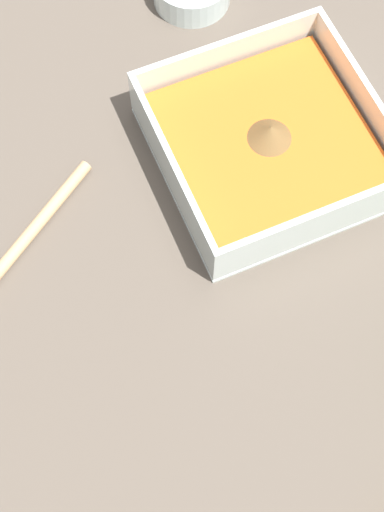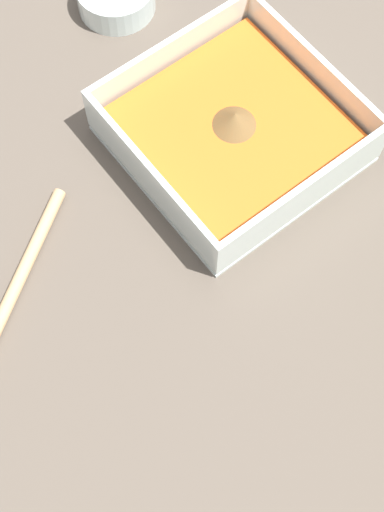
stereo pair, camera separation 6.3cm
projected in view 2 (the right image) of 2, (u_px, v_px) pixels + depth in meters
ground_plane at (234, 118)px, 0.72m from camera, size 4.00×4.00×0.00m
square_dish at (233, 133)px, 0.69m from camera, size 0.20×0.20×0.06m
wooden_spoon at (6, 308)px, 0.64m from camera, size 0.14×0.20×0.01m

